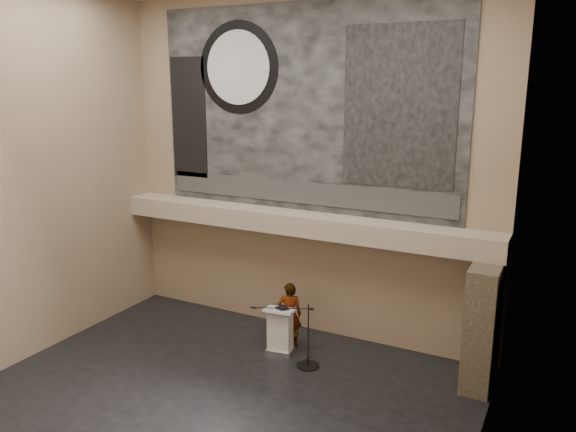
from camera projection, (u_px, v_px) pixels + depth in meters
The scene contains 20 objects.
floor at pixel (216, 400), 11.50m from camera, with size 10.00×10.00×0.00m, color black.
wall_back at pixel (303, 168), 13.97m from camera, with size 10.00×0.02×8.50m, color #90765B.
wall_front at pixel (25, 253), 7.06m from camera, with size 10.00×0.02×8.50m, color #90765B.
wall_left at pixel (28, 177), 12.75m from camera, with size 0.02×8.00×8.50m, color #90765B.
wall_right at pixel (489, 228), 8.27m from camera, with size 0.02×8.00×8.50m, color #90765B.
soffit at pixel (295, 222), 13.92m from camera, with size 10.00×0.80×0.50m, color tan.
sprinkler_left at pixel (240, 226), 14.66m from camera, with size 0.04×0.04×0.06m, color #B2893D.
sprinkler_right at pixel (367, 244), 13.09m from camera, with size 0.04×0.04×0.06m, color #B2893D.
banner at pixel (303, 109), 13.60m from camera, with size 8.00×0.05×5.00m, color black.
banner_text_strip at pixel (301, 193), 14.04m from camera, with size 7.76×0.02×0.55m, color #2F2F2F.
banner_clock_rim at pixel (238, 68), 14.14m from camera, with size 2.30×2.30×0.02m, color black.
banner_clock_face at pixel (238, 68), 14.13m from camera, with size 1.84×1.84×0.02m, color silver.
banner_building_print at pixel (399, 107), 12.47m from camera, with size 2.60×0.02×3.60m, color black.
banner_brick_print at pixel (189, 118), 15.16m from camera, with size 1.10×0.02×3.20m, color black.
stone_pier at pixel (482, 325), 11.82m from camera, with size 0.60×1.40×2.70m, color #403527.
lectern at pixel (280, 330), 13.45m from camera, with size 0.76×0.59×1.13m.
binder at pixel (282, 308), 13.30m from camera, with size 0.29×0.23×0.04m, color black.
papers at pixel (277, 308), 13.35m from camera, with size 0.21×0.29×0.01m, color white.
speaker_person at pixel (289, 315), 13.68m from camera, with size 0.60×0.39×1.64m, color silver.
mic_stand at pixel (306, 357), 12.82m from camera, with size 1.46×0.80×1.52m.
Camera 1 is at (6.06, -8.47, 6.33)m, focal length 35.00 mm.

